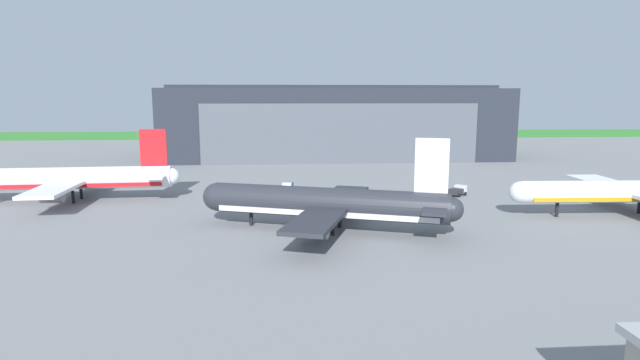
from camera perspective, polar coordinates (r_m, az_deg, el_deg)
ground_plane at (r=72.64m, az=-0.35°, el=-5.88°), size 440.00×440.00×0.00m
grass_field_strip at (r=259.40m, az=-3.18°, el=5.16°), size 440.00×56.00×0.08m
maintenance_hangar at (r=163.87m, az=1.59°, el=6.52°), size 104.78×38.91×22.77m
airliner_far_right at (r=103.71m, az=-26.68°, el=0.09°), size 40.62×33.05×13.22m
airliner_near_left at (r=96.17m, az=32.44°, el=-1.17°), size 42.05×37.67×11.92m
airliner_near_right at (r=72.44m, az=0.66°, el=-2.71°), size 36.46×31.61×13.69m
fuel_bowser at (r=102.35m, az=15.28°, el=-1.17°), size 4.33×4.16×1.92m
baggage_tug at (r=103.47m, az=-3.65°, el=-0.71°), size 2.67×3.95×1.94m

